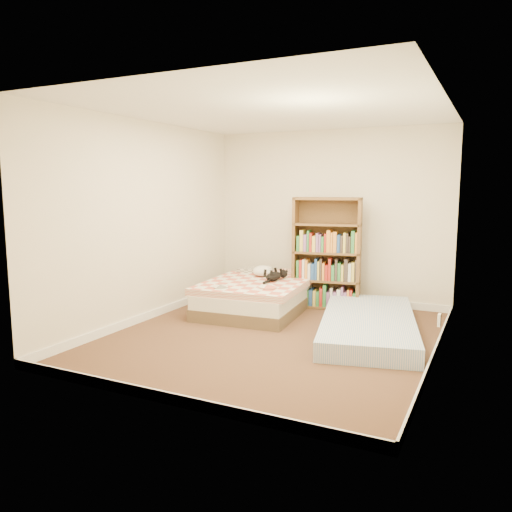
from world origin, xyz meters
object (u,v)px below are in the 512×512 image
at_px(bed, 258,295).
at_px(floor_mattress, 368,324).
at_px(bookshelf, 327,268).
at_px(black_cat, 275,276).
at_px(white_dog, 263,271).

xyz_separation_m(bed, floor_mattress, (1.62, -0.41, -0.11)).
xyz_separation_m(bookshelf, floor_mattress, (0.83, -0.99, -0.46)).
bearing_deg(black_cat, bookshelf, 59.87).
bearing_deg(bookshelf, floor_mattress, -59.94).
height_order(floor_mattress, black_cat, black_cat).
distance_m(black_cat, white_dog, 0.34).
xyz_separation_m(bookshelf, white_dog, (-0.85, -0.29, -0.07)).
xyz_separation_m(black_cat, white_dog, (-0.27, 0.21, 0.02)).
bearing_deg(white_dog, bed, -85.48).
bearing_deg(bookshelf, white_dog, -171.31).
relative_size(floor_mattress, black_cat, 3.72).
xyz_separation_m(bed, bookshelf, (0.79, 0.58, 0.35)).
height_order(bed, white_dog, white_dog).
xyz_separation_m(floor_mattress, black_cat, (-1.41, 0.50, 0.38)).
height_order(bookshelf, floor_mattress, bookshelf).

